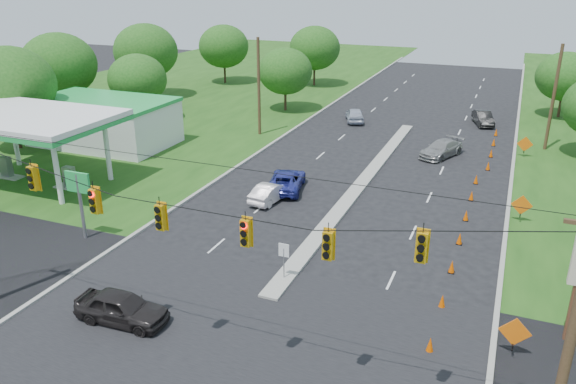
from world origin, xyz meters
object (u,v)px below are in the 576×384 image
at_px(white_sedan, 270,192).
at_px(blue_pickup, 286,180).
at_px(gas_station, 93,121).
at_px(black_sedan, 122,308).

relative_size(white_sedan, blue_pickup, 0.77).
xyz_separation_m(gas_station, blue_pickup, (18.95, -2.56, -1.89)).
bearing_deg(blue_pickup, black_sedan, 75.56).
xyz_separation_m(black_sedan, white_sedan, (0.37, 15.33, -0.09)).
bearing_deg(blue_pickup, white_sedan, 72.88).
distance_m(gas_station, black_sedan, 27.42).
height_order(white_sedan, blue_pickup, blue_pickup).
relative_size(black_sedan, white_sedan, 1.11).
bearing_deg(white_sedan, black_sedan, 95.34).
distance_m(gas_station, blue_pickup, 19.21).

